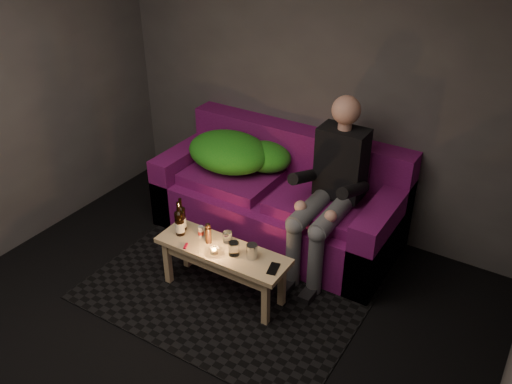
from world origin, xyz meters
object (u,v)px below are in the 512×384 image
person (331,186)px  beer_bottle_b (179,223)px  beer_bottle_a (181,218)px  sofa (280,201)px  steel_cup (252,251)px  coffee_table (223,257)px

person → beer_bottle_b: person is taller
beer_bottle_a → sofa: bearing=68.5°
sofa → person: (0.55, -0.18, 0.41)m
beer_bottle_b → steel_cup: bearing=3.9°
person → coffee_table: (-0.50, -0.81, -0.39)m
beer_bottle_b → steel_cup: (0.64, 0.04, -0.05)m
beer_bottle_b → beer_bottle_a: bearing=116.5°
sofa → beer_bottle_b: (-0.34, -1.00, 0.21)m
sofa → person: 0.71m
person → beer_bottle_b: 1.24m
sofa → person: size_ratio=1.50×
coffee_table → beer_bottle_a: beer_bottle_a is taller
person → beer_bottle_a: (-0.93, -0.76, -0.21)m
coffee_table → steel_cup: (0.25, 0.03, 0.14)m
sofa → steel_cup: size_ratio=18.91×
person → beer_bottle_a: bearing=-140.4°
sofa → coffee_table: (0.05, -0.99, 0.02)m
coffee_table → beer_bottle_a: 0.46m
coffee_table → beer_bottle_a: bearing=173.9°
beer_bottle_b → steel_cup: 0.65m
steel_cup → coffee_table: bearing=-173.8°
beer_bottle_a → beer_bottle_b: bearing=-63.5°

